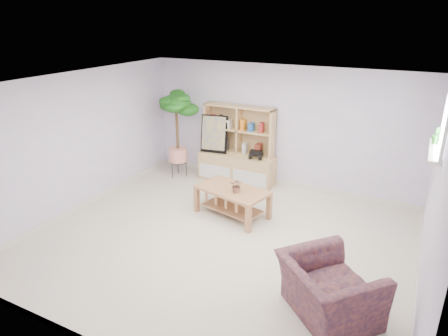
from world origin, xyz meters
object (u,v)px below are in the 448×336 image
at_px(coffee_table, 232,202).
at_px(floor_tree, 177,135).
at_px(storage_unit, 237,145).
at_px(armchair, 329,286).

height_order(coffee_table, floor_tree, floor_tree).
bearing_deg(floor_tree, storage_unit, 13.79).
bearing_deg(coffee_table, armchair, -26.56).
bearing_deg(coffee_table, storage_unit, 125.74).
bearing_deg(armchair, floor_tree, 6.73).
xyz_separation_m(storage_unit, floor_tree, (-1.23, -0.30, 0.13)).
bearing_deg(armchair, coffee_table, 3.01).
distance_m(coffee_table, floor_tree, 2.24).
relative_size(storage_unit, coffee_table, 1.30).
xyz_separation_m(floor_tree, armchair, (3.87, -2.83, -0.53)).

